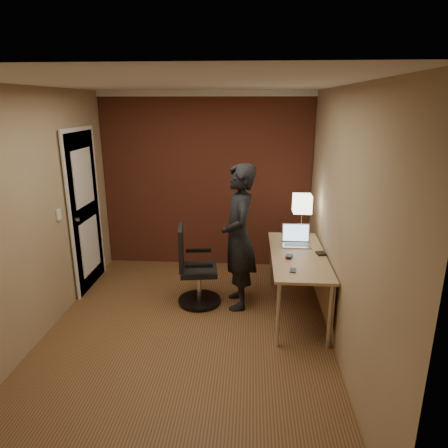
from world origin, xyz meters
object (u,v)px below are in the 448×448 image
(mouse, at_px, (289,257))
(office_chair, at_px, (194,271))
(desk, at_px, (304,265))
(phone, at_px, (293,270))
(person, at_px, (239,238))
(wallet, at_px, (321,254))
(desk_lamp, at_px, (302,204))
(laptop, at_px, (296,239))

(mouse, height_order, office_chair, office_chair)
(desk, height_order, phone, phone)
(person, bearing_deg, wallet, 72.34)
(desk, height_order, desk_lamp, desk_lamp)
(desk_lamp, xyz_separation_m, person, (-0.76, -0.46, -0.29))
(desk, distance_m, mouse, 0.27)
(desk, bearing_deg, desk_lamp, 88.24)
(laptop, bearing_deg, office_chair, -171.79)
(mouse, distance_m, person, 0.63)
(phone, bearing_deg, office_chair, 158.56)
(person, bearing_deg, mouse, 54.39)
(mouse, distance_m, phone, 0.34)
(mouse, bearing_deg, phone, -69.26)
(mouse, bearing_deg, office_chair, -176.25)
(desk_lamp, distance_m, laptop, 0.46)
(desk_lamp, xyz_separation_m, office_chair, (-1.29, -0.46, -0.73))
(phone, relative_size, office_chair, 0.12)
(desk_lamp, height_order, wallet, desk_lamp)
(desk_lamp, xyz_separation_m, mouse, (-0.21, -0.75, -0.40))
(person, bearing_deg, phone, 34.02)
(office_chair, bearing_deg, person, 0.90)
(desk, xyz_separation_m, laptop, (-0.07, 0.32, 0.19))
(laptop, relative_size, office_chair, 0.35)
(laptop, bearing_deg, desk_lamp, 73.51)
(person, bearing_deg, desk, 70.16)
(mouse, bearing_deg, laptop, 93.46)
(mouse, relative_size, phone, 0.87)
(phone, distance_m, person, 0.86)
(mouse, relative_size, person, 0.06)
(mouse, bearing_deg, person, 170.63)
(desk_lamp, bearing_deg, person, -149.08)
(wallet, bearing_deg, office_chair, 174.08)
(wallet, height_order, office_chair, office_chair)
(office_chair, xyz_separation_m, person, (0.53, 0.01, 0.43))
(desk, height_order, person, person)
(phone, distance_m, wallet, 0.59)
(laptop, height_order, phone, laptop)
(laptop, relative_size, person, 0.19)
(laptop, distance_m, office_chair, 1.27)
(phone, height_order, office_chair, office_chair)
(laptop, xyz_separation_m, person, (-0.67, -0.17, 0.06))
(laptop, distance_m, phone, 0.81)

